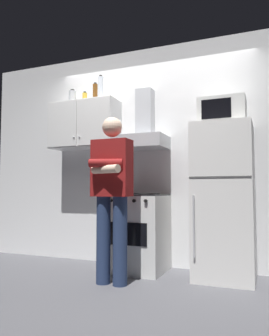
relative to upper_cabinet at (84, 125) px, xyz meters
name	(u,v)px	position (x,y,z in m)	size (l,w,h in m)	color
ground_plane	(134,277)	(0.85, -0.37, -1.75)	(7.00, 7.00, 0.00)	#4C4C51
back_wall_tiled	(152,155)	(0.85, 0.23, -0.40)	(4.80, 0.10, 2.70)	white
upper_cabinet	(84,125)	(0.00, 0.00, 0.00)	(0.90, 0.37, 0.60)	silver
stove_oven	(139,232)	(0.80, -0.13, -1.32)	(0.60, 0.62, 0.87)	white
range_hood	(142,133)	(0.80, 0.00, -0.15)	(0.60, 0.44, 0.75)	#B7BABF
refrigerator	(224,201)	(1.75, -0.12, -0.95)	(0.60, 0.62, 1.60)	white
microwave	(222,112)	(1.75, -0.11, -0.01)	(0.48, 0.37, 0.28)	silver
person_standing	(112,191)	(0.75, -0.73, -0.85)	(0.38, 0.33, 1.64)	navy
bottle_vodka_clear	(101,88)	(0.25, -0.02, 0.45)	(0.07, 0.07, 0.31)	silver
bottle_beer_brown	(95,93)	(0.14, 0.03, 0.42)	(0.06, 0.06, 0.25)	brown
bottle_spice_jar	(85,97)	(0.00, 0.00, 0.36)	(0.06, 0.06, 0.14)	gold
bottle_canister_steel	(72,97)	(-0.20, 0.03, 0.39)	(0.10, 0.10, 0.19)	#B2B5BA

